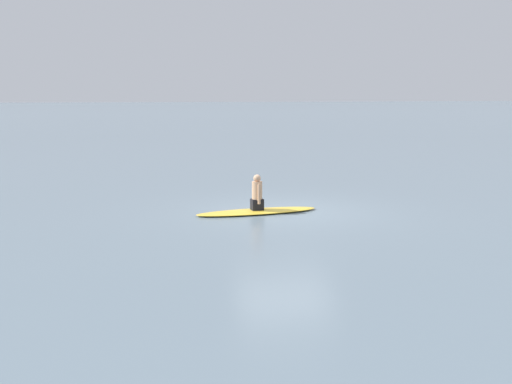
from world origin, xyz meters
TOP-DOWN VIEW (x-y plane):
  - ground_plane at (0.00, 0.00)m, footprint 400.00×400.00m
  - surfboard at (0.75, 0.05)m, footprint 3.25×1.09m
  - person_paddler at (0.75, 0.05)m, footprint 0.32×0.40m

SIDE VIEW (x-z plane):
  - ground_plane at x=0.00m, z-range 0.00..0.00m
  - surfboard at x=0.75m, z-range 0.00..0.08m
  - person_paddler at x=0.75m, z-range 0.04..0.95m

